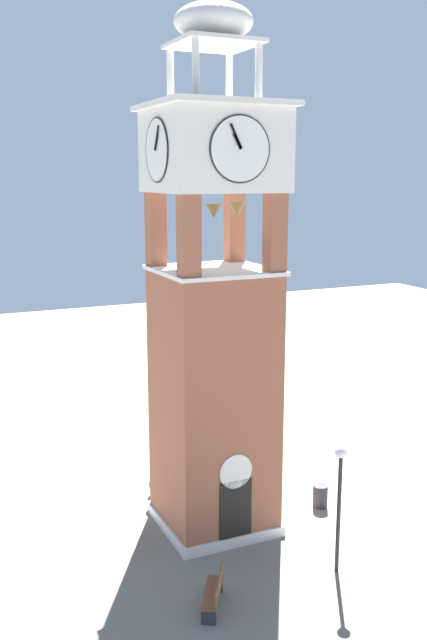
{
  "coord_description": "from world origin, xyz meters",
  "views": [
    {
      "loc": [
        -8.8,
        -19.56,
        11.53
      ],
      "look_at": [
        0.0,
        0.0,
        7.02
      ],
      "focal_mm": 38.81,
      "sensor_mm": 36.0,
      "label": 1
    }
  ],
  "objects_px": {
    "park_bench": "(215,592)",
    "trash_bin": "(320,496)",
    "lamp_post": "(340,486)",
    "clock_tower": "(214,326)"
  },
  "relations": [
    {
      "from": "lamp_post",
      "to": "trash_bin",
      "type": "height_order",
      "value": "lamp_post"
    },
    {
      "from": "lamp_post",
      "to": "clock_tower",
      "type": "bearing_deg",
      "value": 117.45
    },
    {
      "from": "clock_tower",
      "to": "trash_bin",
      "type": "relative_size",
      "value": 20.85
    },
    {
      "from": "park_bench",
      "to": "lamp_post",
      "type": "distance_m",
      "value": 4.63
    },
    {
      "from": "park_bench",
      "to": "lamp_post",
      "type": "height_order",
      "value": "lamp_post"
    },
    {
      "from": "clock_tower",
      "to": "trash_bin",
      "type": "bearing_deg",
      "value": -6.9
    },
    {
      "from": "park_bench",
      "to": "trash_bin",
      "type": "bearing_deg",
      "value": 33.2
    },
    {
      "from": "park_bench",
      "to": "trash_bin",
      "type": "distance_m",
      "value": 6.96
    },
    {
      "from": "clock_tower",
      "to": "trash_bin",
      "type": "xyz_separation_m",
      "value": [
        3.93,
        -0.47,
        -6.41
      ]
    },
    {
      "from": "lamp_post",
      "to": "trash_bin",
      "type": "distance_m",
      "value": 4.69
    }
  ]
}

